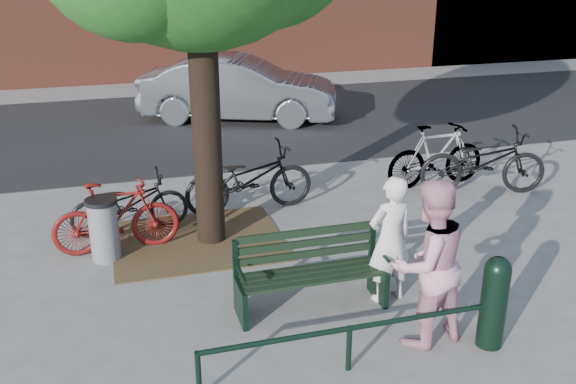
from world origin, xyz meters
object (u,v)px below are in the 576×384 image
object	(u,v)px
person_right	(428,264)
bollard	(494,299)
parked_car	(239,89)
person_left	(390,240)
park_bench	(310,269)
bicycle_c	(249,179)
litter_bin	(104,229)

from	to	relation	value
person_right	bollard	size ratio (longest dim) A/B	1.77
bollard	parked_car	xyz separation A→B (m)	(-0.58, 9.96, 0.21)
bollard	person_left	bearing A→B (deg)	118.73
park_bench	person_left	size ratio (longest dim) A/B	1.11
bollard	bicycle_c	world-z (taller)	bicycle_c
litter_bin	bicycle_c	bearing A→B (deg)	26.19
person_right	park_bench	bearing A→B (deg)	-57.49
person_right	bollard	bearing A→B (deg)	145.80
park_bench	bicycle_c	size ratio (longest dim) A/B	0.84
park_bench	person_right	distance (m)	1.45
person_right	person_left	bearing A→B (deg)	-100.79
person_right	litter_bin	distance (m)	4.38
bollard	litter_bin	xyz separation A→B (m)	(-3.87, 3.21, -0.12)
person_right	litter_bin	world-z (taller)	person_right
litter_bin	park_bench	bearing A→B (deg)	-40.22
person_left	person_right	size ratio (longest dim) A/B	0.85
park_bench	person_left	xyz separation A→B (m)	(0.95, -0.10, 0.30)
person_right	parked_car	xyz separation A→B (m)	(0.07, 9.68, -0.15)
bollard	park_bench	bearing A→B (deg)	141.13
litter_bin	bicycle_c	distance (m)	2.51
park_bench	person_right	size ratio (longest dim) A/B	0.95
bollard	litter_bin	bearing A→B (deg)	140.33
bollard	person_right	bearing A→B (deg)	156.59
person_left	litter_bin	world-z (taller)	person_left
bollard	litter_bin	world-z (taller)	bollard
bicycle_c	bollard	bearing A→B (deg)	-162.21
park_bench	parked_car	size ratio (longest dim) A/B	0.37
bicycle_c	parked_car	size ratio (longest dim) A/B	0.44
person_right	bicycle_c	world-z (taller)	person_right
person_left	person_right	world-z (taller)	person_right
litter_bin	person_left	bearing A→B (deg)	-32.15
person_right	bollard	xyz separation A→B (m)	(0.65, -0.28, -0.36)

